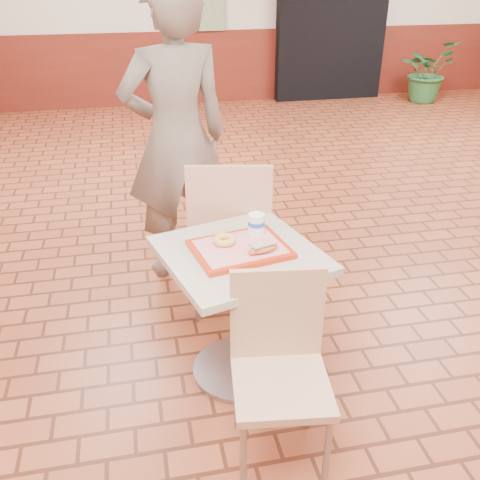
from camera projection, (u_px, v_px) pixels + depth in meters
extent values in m
cube|color=brown|center=(400.00, 267.00, 3.75)|extent=(8.00, 10.00, 0.01)
cube|color=#611D12|center=(248.00, 66.00, 7.82)|extent=(8.00, 0.04, 1.00)
cube|color=black|center=(332.00, 21.00, 7.66)|extent=(1.60, 0.22, 2.20)
cube|color=#B3AB90|center=(240.00, 255.00, 2.48)|extent=(0.68, 0.68, 0.04)
cylinder|color=gray|center=(240.00, 318.00, 2.65)|extent=(0.08, 0.08, 0.68)
cylinder|color=gray|center=(240.00, 368.00, 2.81)|extent=(0.49, 0.49, 0.03)
cube|color=tan|center=(281.00, 386.00, 2.15)|extent=(0.44, 0.44, 0.04)
cube|color=tan|center=(277.00, 313.00, 2.20)|extent=(0.39, 0.08, 0.43)
cylinder|color=gray|center=(243.00, 458.00, 2.09)|extent=(0.03, 0.03, 0.38)
cylinder|color=gray|center=(327.00, 453.00, 2.12)|extent=(0.03, 0.03, 0.38)
cylinder|color=gray|center=(237.00, 397.00, 2.39)|extent=(0.03, 0.03, 0.38)
cylinder|color=gray|center=(311.00, 392.00, 2.41)|extent=(0.03, 0.03, 0.38)
cube|color=tan|center=(230.00, 237.00, 3.15)|extent=(0.53, 0.53, 0.04)
cube|color=tan|center=(229.00, 210.00, 2.84)|extent=(0.45, 0.12, 0.50)
cylinder|color=gray|center=(260.00, 256.00, 3.44)|extent=(0.03, 0.03, 0.44)
cylinder|color=gray|center=(200.00, 256.00, 3.44)|extent=(0.03, 0.03, 0.44)
cylinder|color=gray|center=(264.00, 289.00, 3.10)|extent=(0.03, 0.03, 0.44)
cylinder|color=gray|center=(197.00, 290.00, 3.09)|extent=(0.03, 0.03, 0.44)
imported|color=#736759|center=(176.00, 139.00, 3.30)|extent=(0.75, 0.56, 1.86)
cube|color=#B4290D|center=(240.00, 249.00, 2.47)|extent=(0.42, 0.33, 0.02)
cube|color=#E18585|center=(240.00, 247.00, 2.46)|extent=(0.38, 0.28, 0.00)
torus|color=#E9B455|center=(224.00, 240.00, 2.48)|extent=(0.11, 0.11, 0.03)
ellipsoid|color=#C06638|center=(264.00, 248.00, 2.41)|extent=(0.15, 0.11, 0.04)
cube|color=white|center=(264.00, 244.00, 2.40)|extent=(0.14, 0.09, 0.01)
ellipsoid|color=#BC4E1A|center=(252.00, 253.00, 2.39)|extent=(0.04, 0.03, 0.02)
cylinder|color=white|center=(256.00, 224.00, 2.56)|extent=(0.08, 0.08, 0.10)
cylinder|color=blue|center=(256.00, 223.00, 2.55)|extent=(0.08, 0.08, 0.02)
imported|color=#28642F|center=(427.00, 71.00, 7.80)|extent=(1.00, 0.95, 0.87)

